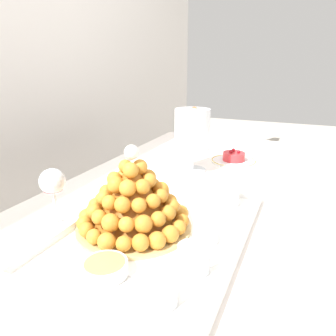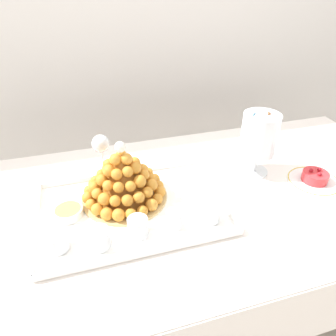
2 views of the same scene
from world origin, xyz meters
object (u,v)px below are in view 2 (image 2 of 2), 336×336
(dessert_cup_left, at_px, (58,242))
(dessert_cup_mid_left, at_px, (99,239))
(croquembouche, at_px, (123,179))
(dessert_cup_centre, at_px, (138,227))
(dessert_cup_mid_right, at_px, (174,219))
(wine_glass, at_px, (101,145))
(serving_tray, at_px, (132,209))
(fruit_tart_plate, at_px, (314,179))
(macaron_goblet, at_px, (259,135))
(dessert_cup_right, at_px, (211,213))
(creme_brulee_ramekin, at_px, (68,211))

(dessert_cup_left, relative_size, dessert_cup_mid_left, 0.85)
(croquembouche, bearing_deg, dessert_cup_centre, -87.34)
(dessert_cup_mid_right, height_order, wine_glass, wine_glass)
(serving_tray, distance_m, dessert_cup_mid_left, 0.17)
(dessert_cup_mid_left, relative_size, fruit_tart_plate, 0.34)
(dessert_cup_mid_right, distance_m, macaron_goblet, 0.44)
(dessert_cup_right, relative_size, macaron_goblet, 0.24)
(dessert_cup_centre, bearing_deg, croquembouche, 92.66)
(dessert_cup_mid_left, height_order, macaron_goblet, macaron_goblet)
(creme_brulee_ramekin, xyz_separation_m, macaron_goblet, (0.67, 0.06, 0.13))
(croquembouche, bearing_deg, dessert_cup_mid_right, -55.47)
(wine_glass, bearing_deg, dessert_cup_mid_left, -98.02)
(dessert_cup_right, bearing_deg, dessert_cup_mid_left, -178.62)
(dessert_cup_mid_right, height_order, macaron_goblet, macaron_goblet)
(dessert_cup_right, bearing_deg, dessert_cup_centre, 179.26)
(serving_tray, distance_m, dessert_cup_right, 0.25)
(dessert_cup_mid_left, height_order, wine_glass, wine_glass)
(creme_brulee_ramekin, bearing_deg, dessert_cup_right, -19.38)
(fruit_tart_plate, relative_size, wine_glass, 1.25)
(serving_tray, relative_size, creme_brulee_ramekin, 6.60)
(serving_tray, height_order, croquembouche, croquembouche)
(croquembouche, xyz_separation_m, fruit_tart_plate, (0.67, -0.09, -0.07))
(macaron_goblet, height_order, wine_glass, macaron_goblet)
(dessert_cup_mid_left, distance_m, creme_brulee_ramekin, 0.17)
(dessert_cup_left, height_order, wine_glass, wine_glass)
(dessert_cup_centre, bearing_deg, dessert_cup_mid_left, -174.35)
(dessert_cup_left, relative_size, dessert_cup_mid_right, 1.02)
(croquembouche, bearing_deg, wine_glass, 103.37)
(dessert_cup_mid_left, xyz_separation_m, dessert_cup_mid_right, (0.22, 0.02, -0.00))
(croquembouche, distance_m, fruit_tart_plate, 0.68)
(dessert_cup_mid_right, relative_size, dessert_cup_right, 0.87)
(dessert_cup_left, bearing_deg, dessert_cup_right, -1.33)
(serving_tray, height_order, dessert_cup_mid_left, dessert_cup_mid_left)
(dessert_cup_left, bearing_deg, dessert_cup_mid_left, -9.68)
(dessert_cup_right, bearing_deg, creme_brulee_ramekin, 160.62)
(croquembouche, height_order, dessert_cup_mid_right, croquembouche)
(croquembouche, xyz_separation_m, dessert_cup_mid_left, (-0.10, -0.19, -0.05))
(serving_tray, height_order, dessert_cup_mid_right, dessert_cup_mid_right)
(dessert_cup_mid_left, xyz_separation_m, fruit_tart_plate, (0.77, 0.09, -0.02))
(croquembouche, relative_size, creme_brulee_ramekin, 3.19)
(croquembouche, bearing_deg, serving_tray, -79.07)
(croquembouche, height_order, creme_brulee_ramekin, croquembouche)
(croquembouche, relative_size, fruit_tart_plate, 1.50)
(serving_tray, xyz_separation_m, dessert_cup_centre, (-0.00, -0.12, 0.03))
(croquembouche, relative_size, macaron_goblet, 1.14)
(croquembouche, distance_m, macaron_goblet, 0.50)
(croquembouche, xyz_separation_m, macaron_goblet, (0.49, 0.03, 0.07))
(dessert_cup_mid_left, height_order, dessert_cup_centre, dessert_cup_centre)
(creme_brulee_ramekin, bearing_deg, serving_tray, -7.67)
(fruit_tart_plate, height_order, wine_glass, wine_glass)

